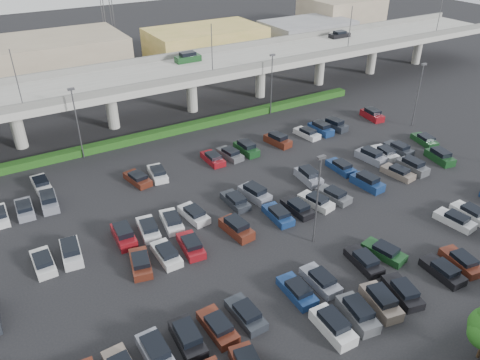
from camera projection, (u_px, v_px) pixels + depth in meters
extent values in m
plane|color=black|center=(271.00, 206.00, 55.83)|extent=(280.00, 280.00, 0.00)
cube|color=gray|center=(163.00, 75.00, 75.91)|extent=(150.00, 13.00, 1.10)
cube|color=slate|center=(178.00, 79.00, 70.74)|extent=(150.00, 0.50, 1.00)
cube|color=slate|center=(148.00, 59.00, 80.01)|extent=(150.00, 0.50, 1.00)
cylinder|color=gray|center=(17.00, 126.00, 67.77)|extent=(1.80, 1.80, 6.70)
cube|color=slate|center=(12.00, 106.00, 66.18)|extent=(2.60, 9.75, 0.50)
cylinder|color=gray|center=(112.00, 108.00, 73.93)|extent=(1.80, 1.80, 6.70)
cube|color=slate|center=(109.00, 89.00, 72.33)|extent=(2.60, 9.75, 0.50)
cylinder|color=gray|center=(192.00, 93.00, 80.08)|extent=(1.80, 1.80, 6.70)
cube|color=slate|center=(191.00, 75.00, 78.49)|extent=(2.60, 9.75, 0.50)
cylinder|color=gray|center=(260.00, 79.00, 86.23)|extent=(1.80, 1.80, 6.70)
cube|color=slate|center=(261.00, 62.00, 84.64)|extent=(2.60, 9.75, 0.50)
cylinder|color=gray|center=(320.00, 68.00, 92.39)|extent=(1.80, 1.80, 6.70)
cube|color=slate|center=(321.00, 52.00, 90.79)|extent=(2.60, 9.75, 0.50)
cylinder|color=gray|center=(372.00, 58.00, 98.54)|extent=(1.80, 1.80, 6.70)
cube|color=slate|center=(374.00, 43.00, 96.95)|extent=(2.60, 9.75, 0.50)
cylinder|color=gray|center=(418.00, 49.00, 104.69)|extent=(1.80, 1.80, 6.70)
cube|color=slate|center=(421.00, 34.00, 103.10)|extent=(2.60, 9.75, 0.50)
cube|color=#163E1C|center=(188.00, 59.00, 80.23)|extent=(4.40, 1.82, 1.05)
cube|color=black|center=(188.00, 54.00, 79.81)|extent=(2.60, 1.60, 0.65)
cube|color=black|center=(339.00, 35.00, 95.23)|extent=(4.40, 1.82, 0.82)
cube|color=black|center=(340.00, 32.00, 94.91)|extent=(2.30, 1.60, 0.50)
cylinder|color=#4A4A4E|center=(17.00, 80.00, 59.41)|extent=(0.14, 0.14, 8.00)
cylinder|color=#4A4A4E|center=(212.00, 51.00, 71.72)|extent=(0.14, 0.14, 8.00)
cylinder|color=#4A4A4E|center=(350.00, 29.00, 84.02)|extent=(0.14, 0.14, 8.00)
cylinder|color=#4A4A4E|center=(439.00, 16.00, 94.57)|extent=(0.14, 0.14, 8.00)
cube|color=#163E12|center=(183.00, 128.00, 74.10)|extent=(66.00, 1.60, 1.10)
cube|color=silver|center=(333.00, 327.00, 39.09)|extent=(1.98, 4.46, 1.05)
cube|color=black|center=(334.00, 320.00, 38.67)|extent=(1.70, 2.66, 0.65)
cube|color=#4E5055|center=(357.00, 314.00, 40.30)|extent=(2.47, 4.63, 1.05)
cube|color=black|center=(359.00, 308.00, 39.88)|extent=(1.98, 2.81, 0.65)
cube|color=#76675C|center=(381.00, 303.00, 41.51)|extent=(2.63, 4.67, 1.05)
cube|color=black|center=(382.00, 296.00, 41.09)|extent=(2.07, 2.86, 0.65)
cube|color=black|center=(402.00, 292.00, 42.77)|extent=(2.79, 4.70, 0.82)
cube|color=black|center=(405.00, 288.00, 42.31)|extent=(2.09, 2.61, 0.50)
cube|color=black|center=(442.00, 272.00, 45.19)|extent=(2.07, 4.50, 0.82)
cube|color=black|center=(446.00, 268.00, 44.72)|extent=(1.73, 2.39, 0.50)
cube|color=#542216|center=(461.00, 262.00, 46.40)|extent=(2.48, 4.63, 0.82)
cube|color=black|center=(464.00, 258.00, 45.93)|extent=(1.94, 2.52, 0.50)
cube|color=gray|center=(156.00, 354.00, 36.75)|extent=(1.91, 4.44, 1.05)
cube|color=black|center=(155.00, 347.00, 36.34)|extent=(1.66, 2.63, 0.65)
cube|color=black|center=(188.00, 340.00, 37.96)|extent=(2.02, 4.48, 1.05)
cube|color=black|center=(187.00, 333.00, 37.55)|extent=(1.72, 2.67, 0.65)
cube|color=#542216|center=(218.00, 327.00, 39.23)|extent=(1.96, 4.46, 0.82)
cube|color=black|center=(219.00, 323.00, 38.76)|extent=(1.68, 2.35, 0.50)
cube|color=#252930|center=(246.00, 315.00, 40.44)|extent=(1.95, 4.45, 0.82)
cube|color=black|center=(247.00, 311.00, 39.97)|extent=(1.67, 2.35, 0.50)
cube|color=navy|center=(297.00, 292.00, 42.86)|extent=(1.96, 4.46, 0.82)
cube|color=black|center=(299.00, 288.00, 42.39)|extent=(1.68, 2.35, 0.50)
cube|color=gray|center=(320.00, 281.00, 44.07)|extent=(1.86, 4.42, 0.82)
cube|color=black|center=(322.00, 277.00, 43.60)|extent=(1.62, 2.31, 0.50)
cube|color=black|center=(364.00, 261.00, 46.48)|extent=(2.30, 4.58, 0.82)
cube|color=black|center=(366.00, 258.00, 46.02)|extent=(1.85, 2.46, 0.50)
cube|color=#163E1C|center=(384.00, 252.00, 47.69)|extent=(2.74, 4.69, 0.82)
cube|color=black|center=(386.00, 249.00, 47.23)|extent=(2.06, 2.59, 0.50)
cube|color=silver|center=(455.00, 221.00, 52.53)|extent=(2.35, 4.59, 0.82)
cube|color=black|center=(457.00, 217.00, 52.06)|extent=(1.87, 2.48, 0.50)
cube|color=silver|center=(470.00, 214.00, 53.74)|extent=(1.83, 4.40, 0.82)
cube|color=black|center=(473.00, 210.00, 53.27)|extent=(1.61, 2.30, 0.50)
cube|color=#542216|center=(141.00, 264.00, 46.18)|extent=(2.71, 4.69, 0.82)
cube|color=black|center=(141.00, 260.00, 45.72)|extent=(2.05, 2.59, 0.50)
cube|color=silver|center=(166.00, 255.00, 47.39)|extent=(1.88, 4.42, 0.82)
cube|color=black|center=(167.00, 251.00, 46.93)|extent=(1.63, 2.32, 0.50)
cube|color=maroon|center=(191.00, 246.00, 48.60)|extent=(2.25, 4.56, 0.82)
cube|color=black|center=(191.00, 242.00, 48.14)|extent=(1.83, 2.45, 0.50)
cube|color=#542216|center=(237.00, 229.00, 50.96)|extent=(2.29, 4.57, 1.05)
cube|color=black|center=(236.00, 223.00, 50.55)|extent=(1.88, 2.76, 0.65)
cube|color=navy|center=(278.00, 215.00, 53.44)|extent=(2.00, 4.47, 0.82)
cube|color=black|center=(279.00, 212.00, 52.97)|extent=(1.69, 2.36, 0.50)
cube|color=black|center=(297.00, 208.00, 54.65)|extent=(2.01, 4.48, 0.82)
cube|color=black|center=(299.00, 205.00, 54.18)|extent=(1.70, 2.37, 0.50)
cube|color=silver|center=(316.00, 202.00, 55.86)|extent=(2.69, 4.68, 0.82)
cube|color=black|center=(317.00, 198.00, 55.39)|extent=(2.04, 2.58, 0.50)
cube|color=#4E5055|center=(334.00, 196.00, 57.06)|extent=(2.51, 4.64, 0.82)
cube|color=black|center=(335.00, 192.00, 56.60)|extent=(1.96, 2.53, 0.50)
cube|color=navy|center=(367.00, 183.00, 59.42)|extent=(2.22, 4.55, 1.05)
cube|color=black|center=(368.00, 177.00, 59.01)|extent=(1.84, 2.74, 0.65)
cube|color=#76675C|center=(398.00, 173.00, 61.90)|extent=(2.42, 4.61, 0.82)
cube|color=black|center=(400.00, 169.00, 61.43)|extent=(1.91, 2.50, 0.50)
cube|color=#4E5055|center=(412.00, 167.00, 63.05)|extent=(1.92, 4.44, 1.05)
cube|color=black|center=(413.00, 162.00, 62.63)|extent=(1.66, 2.64, 0.65)
cube|color=#163E1C|center=(440.00, 157.00, 65.47)|extent=(2.56, 4.65, 1.05)
cube|color=black|center=(441.00, 152.00, 65.05)|extent=(2.03, 2.84, 0.65)
cube|color=silver|center=(43.00, 263.00, 46.27)|extent=(1.88, 4.43, 0.82)
cube|color=black|center=(42.00, 259.00, 45.80)|extent=(1.63, 2.32, 0.50)
cube|color=silver|center=(71.00, 253.00, 47.42)|extent=(2.27, 4.56, 1.05)
cube|color=black|center=(70.00, 247.00, 47.00)|extent=(1.86, 2.75, 0.65)
cube|color=maroon|center=(124.00, 236.00, 49.84)|extent=(2.03, 4.48, 1.05)
cube|color=black|center=(123.00, 230.00, 49.42)|extent=(1.73, 2.68, 0.65)
cube|color=silver|center=(148.00, 229.00, 51.10)|extent=(2.36, 4.59, 0.82)
cube|color=black|center=(149.00, 226.00, 50.64)|extent=(1.88, 2.48, 0.50)
cube|color=silver|center=(172.00, 222.00, 52.31)|extent=(2.44, 4.62, 0.82)
cube|color=black|center=(172.00, 218.00, 51.85)|extent=(1.92, 2.51, 0.50)
cube|color=silver|center=(194.00, 215.00, 53.52)|extent=(2.30, 4.58, 0.82)
cube|color=black|center=(194.00, 211.00, 53.06)|extent=(1.85, 2.47, 0.50)
cube|color=#252930|center=(235.00, 201.00, 55.94)|extent=(1.88, 4.42, 0.82)
cube|color=black|center=(236.00, 198.00, 55.47)|extent=(1.63, 2.32, 0.50)
cube|color=gray|center=(255.00, 194.00, 57.09)|extent=(2.54, 4.65, 1.05)
cube|color=black|center=(255.00, 189.00, 56.67)|extent=(2.02, 2.84, 0.65)
cube|color=gray|center=(308.00, 177.00, 60.72)|extent=(2.20, 4.54, 1.05)
cube|color=black|center=(309.00, 172.00, 60.30)|extent=(1.82, 2.73, 0.65)
cube|color=navy|center=(341.00, 168.00, 63.19)|extent=(1.87, 4.42, 0.82)
cube|color=black|center=(342.00, 164.00, 62.72)|extent=(1.63, 2.32, 0.50)
cube|color=gray|center=(371.00, 157.00, 65.55)|extent=(2.37, 4.60, 1.05)
cube|color=black|center=(372.00, 152.00, 65.14)|extent=(1.92, 2.78, 0.65)
cube|color=silver|center=(385.00, 153.00, 66.82)|extent=(2.41, 4.61, 0.82)
cube|color=black|center=(387.00, 150.00, 66.35)|extent=(1.90, 2.50, 0.50)
cube|color=#252930|center=(398.00, 149.00, 68.03)|extent=(1.92, 4.44, 0.82)
cube|color=black|center=(400.00, 146.00, 67.56)|extent=(1.65, 2.34, 0.50)
cube|color=#163E1C|center=(424.00, 141.00, 70.44)|extent=(2.66, 4.68, 0.82)
cube|color=black|center=(426.00, 137.00, 69.98)|extent=(2.03, 2.57, 0.50)
cube|color=gray|center=(25.00, 210.00, 54.43)|extent=(1.97, 4.46, 0.82)
cube|color=black|center=(24.00, 206.00, 53.96)|extent=(1.68, 2.35, 0.50)
cube|color=gray|center=(49.00, 202.00, 55.58)|extent=(2.12, 4.52, 1.05)
cube|color=black|center=(48.00, 196.00, 55.17)|extent=(1.78, 2.71, 0.65)
cube|color=#542216|center=(138.00, 179.00, 60.48)|extent=(2.63, 4.67, 0.82)
cube|color=black|center=(138.00, 176.00, 60.01)|extent=(2.02, 2.57, 0.50)
cube|color=silver|center=(158.00, 174.00, 61.68)|extent=(2.34, 4.59, 0.82)
cube|color=black|center=(158.00, 170.00, 61.22)|extent=(1.87, 2.48, 0.50)
cube|color=maroon|center=(213.00, 159.00, 65.31)|extent=(1.84, 4.41, 0.82)
cube|color=black|center=(213.00, 156.00, 64.84)|extent=(1.61, 2.31, 0.50)
cube|color=#4E5055|center=(230.00, 154.00, 66.52)|extent=(2.34, 4.59, 0.82)
cube|color=black|center=(231.00, 151.00, 66.05)|extent=(1.87, 2.48, 0.50)
cube|color=#163E1C|center=(246.00, 149.00, 67.67)|extent=(2.00, 4.47, 1.05)
cube|color=black|center=(246.00, 144.00, 67.26)|extent=(1.71, 2.66, 0.65)
cube|color=#542216|center=(278.00, 141.00, 70.09)|extent=(2.59, 4.66, 1.05)
cube|color=black|center=(278.00, 136.00, 69.67)|extent=(2.05, 2.85, 0.65)
cube|color=silver|center=(307.00, 134.00, 72.56)|extent=(2.34, 4.59, 0.82)
cube|color=black|center=(308.00, 131.00, 72.10)|extent=(1.87, 2.48, 0.50)
cube|color=navy|center=(321.00, 129.00, 73.71)|extent=(1.99, 4.47, 1.05)
cube|color=black|center=(321.00, 125.00, 73.30)|extent=(1.70, 2.66, 0.65)
cube|color=#252930|center=(334.00, 126.00, 74.92)|extent=(2.46, 4.62, 1.05)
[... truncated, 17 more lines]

